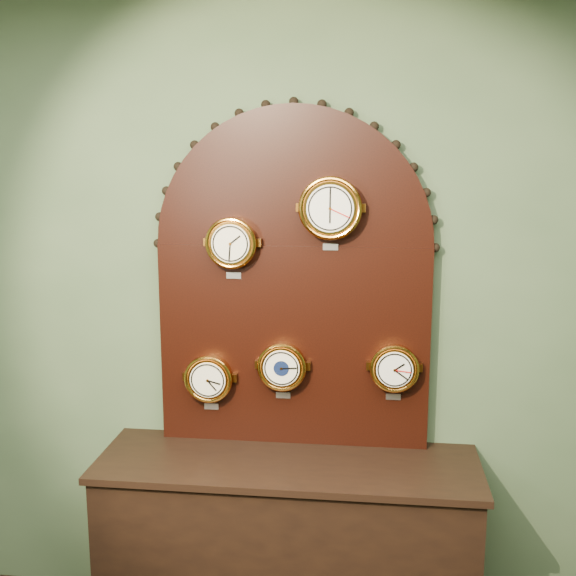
# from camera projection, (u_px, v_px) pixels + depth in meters

# --- Properties ---
(wall_back) EXTENTS (4.00, 0.00, 4.00)m
(wall_back) POSITION_uv_depth(u_px,v_px,m) (295.00, 317.00, 3.20)
(wall_back) COLOR #485F41
(wall_back) RESTS_ON ground
(shop_counter) EXTENTS (1.60, 0.50, 0.80)m
(shop_counter) POSITION_uv_depth(u_px,v_px,m) (287.00, 552.00, 3.12)
(shop_counter) COLOR black
(shop_counter) RESTS_ON ground_plane
(display_board) EXTENTS (1.26, 0.06, 1.53)m
(display_board) POSITION_uv_depth(u_px,v_px,m) (293.00, 269.00, 3.10)
(display_board) COLOR black
(display_board) RESTS_ON shop_counter
(roman_clock) EXTENTS (0.22, 0.08, 0.27)m
(roman_clock) POSITION_uv_depth(u_px,v_px,m) (232.00, 243.00, 3.05)
(roman_clock) COLOR orange
(roman_clock) RESTS_ON display_board
(arabic_clock) EXTENTS (0.27, 0.08, 0.32)m
(arabic_clock) POSITION_uv_depth(u_px,v_px,m) (330.00, 208.00, 2.97)
(arabic_clock) COLOR orange
(arabic_clock) RESTS_ON display_board
(hygrometer) EXTENTS (0.22, 0.08, 0.27)m
(hygrometer) POSITION_uv_depth(u_px,v_px,m) (209.00, 378.00, 3.18)
(hygrometer) COLOR orange
(hygrometer) RESTS_ON display_board
(barometer) EXTENTS (0.22, 0.08, 0.27)m
(barometer) POSITION_uv_depth(u_px,v_px,m) (282.00, 366.00, 3.12)
(barometer) COLOR orange
(barometer) RESTS_ON display_board
(tide_clock) EXTENTS (0.21, 0.08, 0.26)m
(tide_clock) POSITION_uv_depth(u_px,v_px,m) (394.00, 368.00, 3.07)
(tide_clock) COLOR orange
(tide_clock) RESTS_ON display_board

